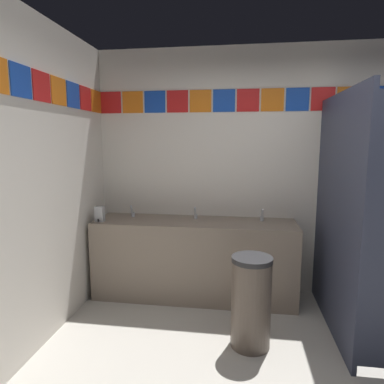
{
  "coord_description": "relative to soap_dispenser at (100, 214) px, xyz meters",
  "views": [
    {
      "loc": [
        -0.44,
        -1.92,
        1.66
      ],
      "look_at": [
        -0.89,
        1.18,
        1.19
      ],
      "focal_mm": 31.5,
      "sensor_mm": 36.0,
      "label": 1
    }
  ],
  "objects": [
    {
      "name": "stall_divider",
      "position": [
        2.45,
        -0.51,
        0.12
      ],
      "size": [
        0.92,
        1.38,
        2.07
      ],
      "color": "#33384C",
      "rests_on": "ground_plane"
    },
    {
      "name": "trash_bin",
      "position": [
        1.56,
        -0.67,
        -0.53
      ],
      "size": [
        0.33,
        0.33,
        0.76
      ],
      "color": "brown",
      "rests_on": "ground_plane"
    },
    {
      "name": "faucet_right",
      "position": [
        1.68,
        0.25,
        -0.03
      ],
      "size": [
        0.04,
        0.1,
        0.14
      ],
      "color": "silver",
      "rests_on": "vanity_counter"
    },
    {
      "name": "wall_back",
      "position": [
        1.89,
        0.47,
        0.42
      ],
      "size": [
        4.04,
        0.09,
        2.66
      ],
      "color": "silver",
      "rests_on": "ground_plane"
    },
    {
      "name": "faucet_center",
      "position": [
        0.98,
        0.25,
        -0.03
      ],
      "size": [
        0.04,
        0.1,
        0.14
      ],
      "color": "silver",
      "rests_on": "vanity_counter"
    },
    {
      "name": "vanity_counter",
      "position": [
        0.98,
        0.16,
        -0.48
      ],
      "size": [
        2.11,
        0.55,
        0.83
      ],
      "color": "gray",
      "rests_on": "ground_plane"
    },
    {
      "name": "soap_dispenser",
      "position": [
        0.0,
        0.0,
        0.0
      ],
      "size": [
        0.09,
        0.09,
        0.16
      ],
      "color": "#B7BABF",
      "rests_on": "vanity_counter"
    },
    {
      "name": "faucet_left",
      "position": [
        0.27,
        0.25,
        -0.03
      ],
      "size": [
        0.04,
        0.1,
        0.14
      ],
      "color": "silver",
      "rests_on": "vanity_counter"
    },
    {
      "name": "toilet",
      "position": [
        2.77,
        -0.01,
        -0.61
      ],
      "size": [
        0.39,
        0.49,
        0.74
      ],
      "color": "white",
      "rests_on": "ground_plane"
    }
  ]
}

